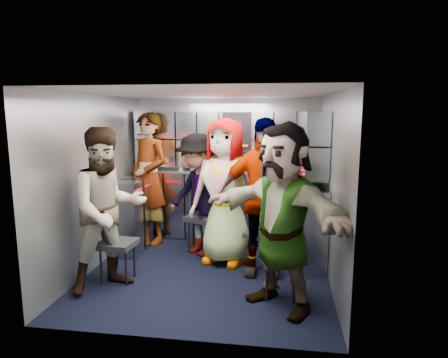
# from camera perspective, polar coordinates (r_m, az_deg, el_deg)

# --- Properties ---
(floor) EXTENTS (3.00, 3.00, 0.00)m
(floor) POSITION_cam_1_polar(r_m,az_deg,el_deg) (4.95, -2.13, -12.91)
(floor) COLOR black
(floor) RESTS_ON ground
(wall_back) EXTENTS (2.80, 0.04, 2.10)m
(wall_back) POSITION_cam_1_polar(r_m,az_deg,el_deg) (6.12, 0.38, 1.65)
(wall_back) COLOR #969CA4
(wall_back) RESTS_ON ground
(wall_left) EXTENTS (0.04, 3.00, 2.10)m
(wall_left) POSITION_cam_1_polar(r_m,az_deg,el_deg) (5.10, -17.87, -0.42)
(wall_left) COLOR #969CA4
(wall_left) RESTS_ON ground
(wall_right) EXTENTS (0.04, 3.00, 2.10)m
(wall_right) POSITION_cam_1_polar(r_m,az_deg,el_deg) (4.61, 15.17, -1.31)
(wall_right) COLOR #969CA4
(wall_right) RESTS_ON ground
(ceiling) EXTENTS (2.80, 3.00, 0.02)m
(ceiling) POSITION_cam_1_polar(r_m,az_deg,el_deg) (4.58, -2.29, 12.15)
(ceiling) COLOR silver
(ceiling) RESTS_ON wall_back
(cart_bank_back) EXTENTS (2.68, 0.38, 0.99)m
(cart_bank_back) POSITION_cam_1_polar(r_m,az_deg,el_deg) (6.01, 0.09, -3.87)
(cart_bank_back) COLOR #989DA7
(cart_bank_back) RESTS_ON ground
(cart_bank_left) EXTENTS (0.38, 0.76, 0.99)m
(cart_bank_left) POSITION_cam_1_polar(r_m,az_deg,el_deg) (5.63, -13.14, -5.07)
(cart_bank_left) COLOR #989DA7
(cart_bank_left) RESTS_ON ground
(counter) EXTENTS (2.68, 0.42, 0.03)m
(counter) POSITION_cam_1_polar(r_m,az_deg,el_deg) (5.91, 0.09, 1.04)
(counter) COLOR #B3B5BA
(counter) RESTS_ON cart_bank_back
(locker_bank_back) EXTENTS (2.68, 0.28, 0.82)m
(locker_bank_back) POSITION_cam_1_polar(r_m,az_deg,el_deg) (5.92, 0.18, 5.67)
(locker_bank_back) COLOR #989DA7
(locker_bank_back) RESTS_ON wall_back
(locker_bank_right) EXTENTS (0.28, 1.00, 0.82)m
(locker_bank_right) POSITION_cam_1_polar(r_m,az_deg,el_deg) (5.23, 12.86, 4.91)
(locker_bank_right) COLOR #989DA7
(locker_bank_right) RESTS_ON wall_right
(right_cabinet) EXTENTS (0.28, 1.20, 1.00)m
(right_cabinet) POSITION_cam_1_polar(r_m,az_deg,el_deg) (5.30, 12.55, -5.90)
(right_cabinet) COLOR #989DA7
(right_cabinet) RESTS_ON ground
(coffee_niche) EXTENTS (0.46, 0.16, 0.84)m
(coffee_niche) POSITION_cam_1_polar(r_m,az_deg,el_deg) (5.96, 1.98, 5.50)
(coffee_niche) COLOR black
(coffee_niche) RESTS_ON wall_back
(red_latch_strip) EXTENTS (2.60, 0.02, 0.03)m
(red_latch_strip) POSITION_cam_1_polar(r_m,az_deg,el_deg) (5.74, -0.20, -0.59)
(red_latch_strip) COLOR #AC0215
(red_latch_strip) RESTS_ON cart_bank_back
(jump_seat_near_left) EXTENTS (0.42, 0.40, 0.46)m
(jump_seat_near_left) POSITION_cam_1_polar(r_m,az_deg,el_deg) (4.69, -15.01, -9.20)
(jump_seat_near_left) COLOR black
(jump_seat_near_left) RESTS_ON ground
(jump_seat_mid_left) EXTENTS (0.51, 0.50, 0.47)m
(jump_seat_mid_left) POSITION_cam_1_polar(r_m,az_deg,el_deg) (5.55, -3.22, -5.83)
(jump_seat_mid_left) COLOR black
(jump_seat_mid_left) RESTS_ON ground
(jump_seat_center) EXTENTS (0.44, 0.42, 0.47)m
(jump_seat_center) POSITION_cam_1_polar(r_m,az_deg,el_deg) (5.26, 0.45, -6.72)
(jump_seat_center) COLOR black
(jump_seat_center) RESTS_ON ground
(jump_seat_mid_right) EXTENTS (0.48, 0.46, 0.45)m
(jump_seat_mid_right) POSITION_cam_1_polar(r_m,az_deg,el_deg) (4.94, 5.53, -8.09)
(jump_seat_mid_right) COLOR black
(jump_seat_mid_right) RESTS_ON ground
(jump_seat_near_right) EXTENTS (0.44, 0.43, 0.43)m
(jump_seat_near_right) POSITION_cam_1_polar(r_m,az_deg,el_deg) (4.18, 8.12, -11.73)
(jump_seat_near_right) COLOR black
(jump_seat_near_right) RESTS_ON ground
(attendant_standing) EXTENTS (0.82, 0.75, 1.89)m
(attendant_standing) POSITION_cam_1_polar(r_m,az_deg,el_deg) (5.85, -10.64, 0.07)
(attendant_standing) COLOR black
(attendant_standing) RESTS_ON ground
(attendant_arc_a) EXTENTS (1.07, 1.06, 1.74)m
(attendant_arc_a) POSITION_cam_1_polar(r_m,az_deg,el_deg) (4.41, -16.19, -4.23)
(attendant_arc_a) COLOR black
(attendant_arc_a) RESTS_ON ground
(attendant_arc_b) EXTENTS (1.20, 1.10, 1.62)m
(attendant_arc_b) POSITION_cam_1_polar(r_m,az_deg,el_deg) (5.29, -3.65, -2.26)
(attendant_arc_b) COLOR black
(attendant_arc_b) RESTS_ON ground
(attendant_arc_c) EXTENTS (1.01, 0.80, 1.83)m
(attendant_arc_c) POSITION_cam_1_polar(r_m,az_deg,el_deg) (4.97, 0.17, -1.81)
(attendant_arc_c) COLOR black
(attendant_arc_c) RESTS_ON ground
(attendant_arc_d) EXTENTS (1.10, 0.50, 1.84)m
(attendant_arc_d) POSITION_cam_1_polar(r_m,az_deg,el_deg) (4.63, 5.52, -2.63)
(attendant_arc_d) COLOR black
(attendant_arc_d) RESTS_ON ground
(attendant_arc_e) EXTENTS (1.64, 1.48, 1.82)m
(attendant_arc_e) POSITION_cam_1_polar(r_m,az_deg,el_deg) (3.85, 8.28, -5.38)
(attendant_arc_e) COLOR black
(attendant_arc_e) RESTS_ON ground
(bottle_left) EXTENTS (0.07, 0.07, 0.23)m
(bottle_left) POSITION_cam_1_polar(r_m,az_deg,el_deg) (5.93, -4.47, 2.30)
(bottle_left) COLOR white
(bottle_left) RESTS_ON counter
(bottle_mid) EXTENTS (0.07, 0.07, 0.26)m
(bottle_mid) POSITION_cam_1_polar(r_m,az_deg,el_deg) (5.97, -6.19, 2.49)
(bottle_mid) COLOR white
(bottle_mid) RESTS_ON counter
(bottle_right) EXTENTS (0.06, 0.06, 0.23)m
(bottle_right) POSITION_cam_1_polar(r_m,az_deg,el_deg) (5.81, 3.57, 2.14)
(bottle_right) COLOR white
(bottle_right) RESTS_ON counter
(cup_left) EXTENTS (0.07, 0.07, 0.10)m
(cup_left) POSITION_cam_1_polar(r_m,az_deg,el_deg) (5.91, -3.51, 1.63)
(cup_left) COLOR #CABB8E
(cup_left) RESTS_ON counter
(cup_right) EXTENTS (0.08, 0.08, 0.10)m
(cup_right) POSITION_cam_1_polar(r_m,az_deg,el_deg) (5.79, 8.69, 1.37)
(cup_right) COLOR #CABB8E
(cup_right) RESTS_ON counter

